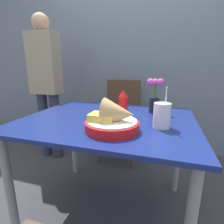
{
  "coord_description": "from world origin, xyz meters",
  "views": [
    {
      "loc": [
        0.34,
        -1.05,
        1.06
      ],
      "look_at": [
        0.05,
        -0.06,
        0.79
      ],
      "focal_mm": 28.0,
      "sensor_mm": 36.0,
      "label": 1
    }
  ],
  "objects_px": {
    "chair_far_window": "(121,112)",
    "food_basket": "(114,120)",
    "drink_cup": "(162,116)",
    "person_standing": "(46,80)",
    "flower_vase": "(155,96)",
    "ketchup_bottle": "(123,105)"
  },
  "relations": [
    {
      "from": "drink_cup",
      "to": "flower_vase",
      "type": "bearing_deg",
      "value": 100.98
    },
    {
      "from": "drink_cup",
      "to": "person_standing",
      "type": "bearing_deg",
      "value": 151.03
    },
    {
      "from": "person_standing",
      "to": "food_basket",
      "type": "bearing_deg",
      "value": -38.73
    },
    {
      "from": "ketchup_bottle",
      "to": "person_standing",
      "type": "xyz_separation_m",
      "value": [
        -1.02,
        0.6,
        0.09
      ]
    },
    {
      "from": "food_basket",
      "to": "flower_vase",
      "type": "xyz_separation_m",
      "value": [
        0.17,
        0.44,
        0.06
      ]
    },
    {
      "from": "chair_far_window",
      "to": "drink_cup",
      "type": "xyz_separation_m",
      "value": [
        0.47,
        -0.98,
        0.26
      ]
    },
    {
      "from": "chair_far_window",
      "to": "person_standing",
      "type": "bearing_deg",
      "value": -160.25
    },
    {
      "from": "flower_vase",
      "to": "ketchup_bottle",
      "type": "bearing_deg",
      "value": -129.64
    },
    {
      "from": "chair_far_window",
      "to": "flower_vase",
      "type": "xyz_separation_m",
      "value": [
        0.4,
        -0.66,
        0.32
      ]
    },
    {
      "from": "chair_far_window",
      "to": "food_basket",
      "type": "relative_size",
      "value": 3.18
    },
    {
      "from": "ketchup_bottle",
      "to": "flower_vase",
      "type": "xyz_separation_m",
      "value": [
        0.18,
        0.22,
        0.03
      ]
    },
    {
      "from": "ketchup_bottle",
      "to": "drink_cup",
      "type": "bearing_deg",
      "value": -22.42
    },
    {
      "from": "food_basket",
      "to": "person_standing",
      "type": "height_order",
      "value": "person_standing"
    },
    {
      "from": "chair_far_window",
      "to": "drink_cup",
      "type": "bearing_deg",
      "value": -64.64
    },
    {
      "from": "food_basket",
      "to": "person_standing",
      "type": "bearing_deg",
      "value": 141.27
    },
    {
      "from": "chair_far_window",
      "to": "ketchup_bottle",
      "type": "relative_size",
      "value": 4.84
    },
    {
      "from": "food_basket",
      "to": "ketchup_bottle",
      "type": "height_order",
      "value": "ketchup_bottle"
    },
    {
      "from": "food_basket",
      "to": "flower_vase",
      "type": "distance_m",
      "value": 0.48
    },
    {
      "from": "chair_far_window",
      "to": "flower_vase",
      "type": "height_order",
      "value": "flower_vase"
    },
    {
      "from": "ketchup_bottle",
      "to": "drink_cup",
      "type": "relative_size",
      "value": 0.81
    },
    {
      "from": "food_basket",
      "to": "drink_cup",
      "type": "height_order",
      "value": "drink_cup"
    },
    {
      "from": "food_basket",
      "to": "flower_vase",
      "type": "height_order",
      "value": "flower_vase"
    }
  ]
}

